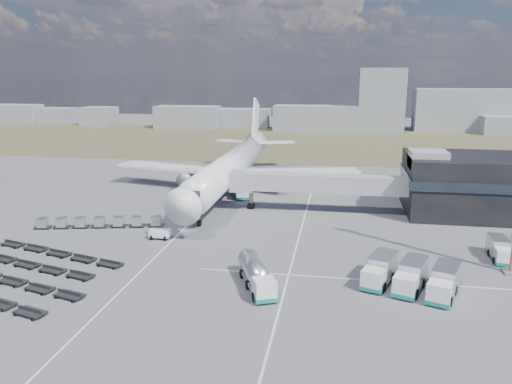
# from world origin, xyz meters

# --- Properties ---
(ground) EXTENTS (420.00, 420.00, 0.00)m
(ground) POSITION_xyz_m (0.00, 0.00, 0.00)
(ground) COLOR #565659
(ground) RESTS_ON ground
(grass_strip) EXTENTS (420.00, 90.00, 0.01)m
(grass_strip) POSITION_xyz_m (0.00, 110.00, 0.01)
(grass_strip) COLOR #4D4C2E
(grass_strip) RESTS_ON ground
(lane_markings) EXTENTS (47.12, 110.00, 0.01)m
(lane_markings) POSITION_xyz_m (9.77, 3.00, 0.01)
(lane_markings) COLOR silver
(lane_markings) RESTS_ON ground
(terminal) EXTENTS (30.40, 16.40, 11.00)m
(terminal) POSITION_xyz_m (47.77, 23.96, 5.25)
(terminal) COLOR black
(terminal) RESTS_ON ground
(jet_bridge) EXTENTS (30.30, 3.80, 7.05)m
(jet_bridge) POSITION_xyz_m (15.90, 20.42, 5.05)
(jet_bridge) COLOR #939399
(jet_bridge) RESTS_ON ground
(airliner) EXTENTS (51.59, 64.53, 17.62)m
(airliner) POSITION_xyz_m (0.00, 32.38, 5.29)
(airliner) COLOR white
(airliner) RESTS_ON ground
(skyline) EXTENTS (292.84, 26.19, 25.21)m
(skyline) POSITION_xyz_m (31.35, 148.60, 6.92)
(skyline) COLOR gray
(skyline) RESTS_ON ground
(fuel_tanker) EXTENTS (5.93, 9.60, 3.05)m
(fuel_tanker) POSITION_xyz_m (12.78, -12.22, 1.52)
(fuel_tanker) COLOR white
(fuel_tanker) RESTS_ON ground
(pushback_tug) EXTENTS (2.99, 1.72, 1.37)m
(pushback_tug) POSITION_xyz_m (-4.00, 2.10, 0.68)
(pushback_tug) COLOR white
(pushback_tug) RESTS_ON ground
(catering_truck) EXTENTS (4.04, 6.66, 2.86)m
(catering_truck) POSITION_xyz_m (3.00, 28.26, 1.46)
(catering_truck) COLOR white
(catering_truck) RESTS_ON ground
(service_trucks_near) EXTENTS (11.37, 9.97, 2.89)m
(service_trucks_near) POSITION_xyz_m (29.87, -9.69, 1.57)
(service_trucks_near) COLOR white
(service_trucks_near) RESTS_ON ground
(uld_row) EXTENTS (19.59, 5.98, 1.53)m
(uld_row) POSITION_xyz_m (-15.19, 5.54, 0.92)
(uld_row) COLOR black
(uld_row) RESTS_ON ground
(baggage_dollies) EXTENTS (26.93, 20.89, 0.78)m
(baggage_dollies) POSITION_xyz_m (-17.32, -13.47, 0.39)
(baggage_dollies) COLOR black
(baggage_dollies) RESTS_ON ground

